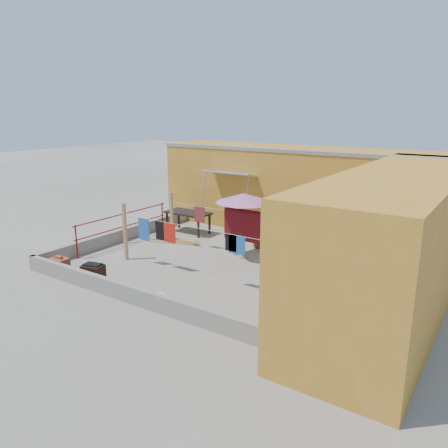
{
  "coord_description": "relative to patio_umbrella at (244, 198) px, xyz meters",
  "views": [
    {
      "loc": [
        7.31,
        -10.44,
        4.56
      ],
      "look_at": [
        0.05,
        0.3,
        1.16
      ],
      "focal_mm": 35.0,
      "sensor_mm": 36.0,
      "label": 1
    }
  ],
  "objects": [
    {
      "name": "ground",
      "position": [
        -0.43,
        -0.81,
        -1.92
      ],
      "size": [
        80.0,
        80.0,
        0.0
      ],
      "primitive_type": "plane",
      "color": "#9E998E",
      "rests_on": "ground"
    },
    {
      "name": "wall_back",
      "position": [
        0.07,
        3.88,
        -0.31
      ],
      "size": [
        11.0,
        3.27,
        3.21
      ],
      "color": "orange",
      "rests_on": "ground"
    },
    {
      "name": "wall_right",
      "position": [
        4.77,
        -0.81,
        -0.32
      ],
      "size": [
        2.4,
        9.0,
        3.2
      ],
      "primitive_type": "cube",
      "color": "orange",
      "rests_on": "ground"
    },
    {
      "name": "parapet_front",
      "position": [
        -0.43,
        -4.39,
        -1.7
      ],
      "size": [
        8.3,
        0.16,
        0.44
      ],
      "primitive_type": "cube",
      "color": "gray",
      "rests_on": "ground"
    },
    {
      "name": "parapet_left",
      "position": [
        -4.51,
        -0.81,
        -1.7
      ],
      "size": [
        0.16,
        7.3,
        0.44
      ],
      "primitive_type": "cube",
      "color": "gray",
      "rests_on": "ground"
    },
    {
      "name": "red_railing",
      "position": [
        -4.28,
        -1.01,
        -1.2
      ],
      "size": [
        0.05,
        4.2,
        1.1
      ],
      "color": "maroon",
      "rests_on": "ground"
    },
    {
      "name": "clothesline_rig",
      "position": [
        0.19,
        -0.25,
        -0.88
      ],
      "size": [
        5.09,
        2.35,
        1.8
      ],
      "color": "tan",
      "rests_on": "ground"
    },
    {
      "name": "patio_umbrella",
      "position": [
        0.0,
        0.0,
        0.0
      ],
      "size": [
        2.29,
        2.29,
        2.14
      ],
      "color": "gray",
      "rests_on": "ground"
    },
    {
      "name": "outdoor_table",
      "position": [
        -3.27,
        1.31,
        -1.19
      ],
      "size": [
        1.73,
        0.87,
        0.81
      ],
      "color": "black",
      "rests_on": "ground"
    },
    {
      "name": "brick_stack",
      "position": [
        -3.81,
        -4.01,
        -1.72
      ],
      "size": [
        0.54,
        0.4,
        0.46
      ],
      "color": "#AA4327",
      "rests_on": "ground"
    },
    {
      "name": "lumber_pile",
      "position": [
        -2.88,
        -0.01,
        -1.86
      ],
      "size": [
        1.98,
        0.71,
        0.12
      ],
      "color": "tan",
      "rests_on": "ground"
    },
    {
      "name": "brazier",
      "position": [
        -2.32,
        -4.01,
        -1.67
      ],
      "size": [
        0.65,
        0.52,
        0.52
      ],
      "color": "black",
      "rests_on": "ground"
    },
    {
      "name": "white_basin",
      "position": [
        -0.13,
        -3.93,
        -1.87
      ],
      "size": [
        0.54,
        0.54,
        0.09
      ],
      "color": "white",
      "rests_on": "ground"
    },
    {
      "name": "water_jug_a",
      "position": [
        3.27,
        -0.58,
        -1.78
      ],
      "size": [
        0.2,
        0.2,
        0.32
      ],
      "color": "white",
      "rests_on": "ground"
    },
    {
      "name": "water_jug_b",
      "position": [
        3.27,
        1.25,
        -1.76
      ],
      "size": [
        0.23,
        0.23,
        0.36
      ],
      "color": "white",
      "rests_on": "ground"
    },
    {
      "name": "green_hose",
      "position": [
        3.27,
        1.91,
        -1.88
      ],
      "size": [
        0.54,
        0.54,
        0.08
      ],
      "color": "#197123",
      "rests_on": "ground"
    },
    {
      "name": "plant_back_a",
      "position": [
        -0.07,
        1.21,
        -1.5
      ],
      "size": [
        0.98,
        0.94,
        0.84
      ],
      "primitive_type": "imported",
      "rotation": [
        0.0,
        0.0,
        0.53
      ],
      "color": "#205A19",
      "rests_on": "ground"
    },
    {
      "name": "plant_back_b",
      "position": [
        2.11,
        1.76,
        -1.63
      ],
      "size": [
        0.37,
        0.37,
        0.58
      ],
      "primitive_type": "imported",
      "rotation": [
        0.0,
        0.0,
        1.72
      ],
      "color": "#205A19",
      "rests_on": "ground"
    },
    {
      "name": "plant_right_a",
      "position": [
        2.89,
        1.41,
        -1.47
      ],
      "size": [
        0.57,
        0.5,
        0.9
      ],
      "primitive_type": "imported",
      "rotation": [
        0.0,
        0.0,
        2.69
      ],
      "color": "#205A19",
      "rests_on": "ground"
    },
    {
      "name": "plant_right_b",
      "position": [
        3.04,
        -1.81,
        -1.58
      ],
      "size": [
        0.34,
        0.4,
        0.67
      ],
      "primitive_type": "imported",
      "rotation": [
        0.0,
        0.0,
        4.6
      ],
      "color": "#205A19",
      "rests_on": "ground"
    },
    {
      "name": "plant_right_c",
      "position": [
        3.03,
        -2.95,
        -1.62
      ],
      "size": [
        0.51,
        0.57,
        0.59
      ],
      "primitive_type": "imported",
      "rotation": [
        0.0,
        0.0,
        4.81
      ],
      "color": "#205A19",
      "rests_on": "ground"
    }
  ]
}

